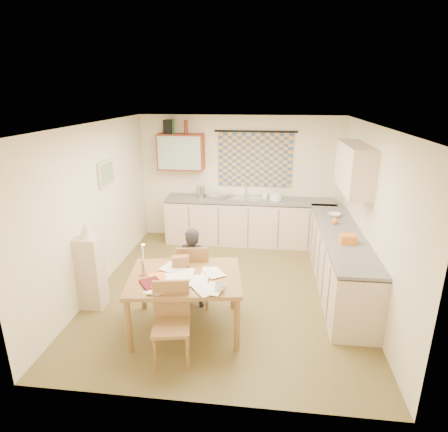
# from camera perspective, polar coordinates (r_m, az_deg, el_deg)

# --- Properties ---
(floor) EXTENTS (4.00, 4.50, 0.02)m
(floor) POSITION_cam_1_polar(r_m,az_deg,el_deg) (5.93, 0.51, -11.20)
(floor) COLOR brown
(floor) RESTS_ON ground
(ceiling) EXTENTS (4.00, 4.50, 0.02)m
(ceiling) POSITION_cam_1_polar(r_m,az_deg,el_deg) (5.17, 0.59, 13.84)
(ceiling) COLOR white
(ceiling) RESTS_ON floor
(wall_back) EXTENTS (4.00, 0.02, 2.50)m
(wall_back) POSITION_cam_1_polar(r_m,az_deg,el_deg) (7.59, 2.42, 5.69)
(wall_back) COLOR #F7EDC8
(wall_back) RESTS_ON floor
(wall_front) EXTENTS (4.00, 0.02, 2.50)m
(wall_front) POSITION_cam_1_polar(r_m,az_deg,el_deg) (3.37, -3.75, -11.44)
(wall_front) COLOR #F7EDC8
(wall_front) RESTS_ON floor
(wall_left) EXTENTS (0.02, 4.50, 2.50)m
(wall_left) POSITION_cam_1_polar(r_m,az_deg,el_deg) (5.97, -19.00, 1.13)
(wall_left) COLOR #F7EDC8
(wall_left) RESTS_ON floor
(wall_right) EXTENTS (0.02, 4.50, 2.50)m
(wall_right) POSITION_cam_1_polar(r_m,az_deg,el_deg) (5.58, 21.51, -0.34)
(wall_right) COLOR #F7EDC8
(wall_right) RESTS_ON floor
(window_blind) EXTENTS (1.45, 0.03, 1.05)m
(window_blind) POSITION_cam_1_polar(r_m,az_deg,el_deg) (7.46, 4.76, 8.54)
(window_blind) COLOR #38537B
(window_blind) RESTS_ON wall_back
(curtain_rod) EXTENTS (1.60, 0.04, 0.04)m
(curtain_rod) POSITION_cam_1_polar(r_m,az_deg,el_deg) (7.37, 4.87, 12.73)
(curtain_rod) COLOR black
(curtain_rod) RESTS_ON wall_back
(wall_cabinet) EXTENTS (0.90, 0.34, 0.70)m
(wall_cabinet) POSITION_cam_1_polar(r_m,az_deg,el_deg) (7.49, -6.57, 9.69)
(wall_cabinet) COLOR maroon
(wall_cabinet) RESTS_ON wall_back
(wall_cabinet_glass) EXTENTS (0.84, 0.02, 0.64)m
(wall_cabinet_glass) POSITION_cam_1_polar(r_m,az_deg,el_deg) (7.33, -6.87, 9.48)
(wall_cabinet_glass) COLOR #99B2A5
(wall_cabinet_glass) RESTS_ON wall_back
(upper_cabinet_right) EXTENTS (0.34, 1.30, 0.70)m
(upper_cabinet_right) POSITION_cam_1_polar(r_m,az_deg,el_deg) (5.92, 19.23, 6.95)
(upper_cabinet_right) COLOR #CFB297
(upper_cabinet_right) RESTS_ON wall_right
(framed_print) EXTENTS (0.04, 0.50, 0.40)m
(framed_print) POSITION_cam_1_polar(r_m,az_deg,el_deg) (6.20, -17.54, 6.19)
(framed_print) COLOR beige
(framed_print) RESTS_ON wall_left
(print_canvas) EXTENTS (0.01, 0.42, 0.32)m
(print_canvas) POSITION_cam_1_polar(r_m,az_deg,el_deg) (6.19, -17.33, 6.19)
(print_canvas) COLOR #B6B9A1
(print_canvas) RESTS_ON wall_left
(counter_back) EXTENTS (3.30, 0.62, 0.92)m
(counter_back) POSITION_cam_1_polar(r_m,az_deg,el_deg) (7.50, 3.81, -0.84)
(counter_back) COLOR #CFB297
(counter_back) RESTS_ON floor
(counter_right) EXTENTS (0.62, 2.95, 0.92)m
(counter_right) POSITION_cam_1_polar(r_m,az_deg,el_deg) (6.08, 17.10, -6.45)
(counter_right) COLOR #CFB297
(counter_right) RESTS_ON floor
(stove) EXTENTS (0.59, 0.59, 0.91)m
(stove) POSITION_cam_1_polar(r_m,az_deg,el_deg) (5.15, 19.07, -11.36)
(stove) COLOR white
(stove) RESTS_ON floor
(sink) EXTENTS (0.64, 0.57, 0.10)m
(sink) POSITION_cam_1_polar(r_m,az_deg,el_deg) (7.38, 3.50, 2.31)
(sink) COLOR silver
(sink) RESTS_ON counter_back
(tap) EXTENTS (0.03, 0.03, 0.28)m
(tap) POSITION_cam_1_polar(r_m,az_deg,el_deg) (7.50, 3.40, 4.02)
(tap) COLOR silver
(tap) RESTS_ON counter_back
(dish_rack) EXTENTS (0.43, 0.39, 0.06)m
(dish_rack) POSITION_cam_1_polar(r_m,az_deg,el_deg) (7.41, -0.91, 2.98)
(dish_rack) COLOR silver
(dish_rack) RESTS_ON counter_back
(kettle) EXTENTS (0.18, 0.18, 0.24)m
(kettle) POSITION_cam_1_polar(r_m,az_deg,el_deg) (7.44, -3.54, 3.73)
(kettle) COLOR silver
(kettle) RESTS_ON counter_back
(mixing_bowl) EXTENTS (0.30, 0.30, 0.16)m
(mixing_bowl) POSITION_cam_1_polar(r_m,az_deg,el_deg) (7.34, 7.90, 3.05)
(mixing_bowl) COLOR white
(mixing_bowl) RESTS_ON counter_back
(soap_bottle) EXTENTS (0.11, 0.11, 0.21)m
(soap_bottle) POSITION_cam_1_polar(r_m,az_deg,el_deg) (7.38, 6.18, 3.41)
(soap_bottle) COLOR white
(soap_bottle) RESTS_ON counter_back
(bowl) EXTENTS (0.36, 0.36, 0.05)m
(bowl) POSITION_cam_1_polar(r_m,az_deg,el_deg) (6.58, 16.45, 0.17)
(bowl) COLOR white
(bowl) RESTS_ON counter_right
(orange_bag) EXTENTS (0.23, 0.18, 0.12)m
(orange_bag) POSITION_cam_1_polar(r_m,az_deg,el_deg) (5.48, 18.37, -3.34)
(orange_bag) COLOR orange
(orange_bag) RESTS_ON counter_right
(fruit_orange) EXTENTS (0.10, 0.10, 0.10)m
(fruit_orange) POSITION_cam_1_polar(r_m,az_deg,el_deg) (6.20, 16.57, -0.74)
(fruit_orange) COLOR orange
(fruit_orange) RESTS_ON counter_right
(speaker) EXTENTS (0.17, 0.21, 0.26)m
(speaker) POSITION_cam_1_polar(r_m,az_deg,el_deg) (7.49, -8.42, 13.31)
(speaker) COLOR black
(speaker) RESTS_ON wall_cabinet
(bottle_green) EXTENTS (0.08, 0.08, 0.26)m
(bottle_green) POSITION_cam_1_polar(r_m,az_deg,el_deg) (7.47, -7.88, 13.32)
(bottle_green) COLOR #195926
(bottle_green) RESTS_ON wall_cabinet
(bottle_brown) EXTENTS (0.08, 0.08, 0.26)m
(bottle_brown) POSITION_cam_1_polar(r_m,az_deg,el_deg) (7.41, -5.83, 13.36)
(bottle_brown) COLOR maroon
(bottle_brown) RESTS_ON wall_cabinet
(dining_table) EXTENTS (1.51, 1.23, 0.75)m
(dining_table) POSITION_cam_1_polar(r_m,az_deg,el_deg) (4.91, -5.85, -12.91)
(dining_table) COLOR brown
(dining_table) RESTS_ON floor
(chair_far) EXTENTS (0.50, 0.50, 0.95)m
(chair_far) POSITION_cam_1_polar(r_m,az_deg,el_deg) (5.44, -4.65, -10.52)
(chair_far) COLOR brown
(chair_far) RESTS_ON floor
(chair_near) EXTENTS (0.48, 0.48, 0.92)m
(chair_near) POSITION_cam_1_polar(r_m,az_deg,el_deg) (4.48, -7.94, -17.90)
(chair_near) COLOR brown
(chair_near) RESTS_ON floor
(person) EXTENTS (0.47, 0.34, 1.18)m
(person) POSITION_cam_1_polar(r_m,az_deg,el_deg) (5.28, -4.77, -7.88)
(person) COLOR black
(person) RESTS_ON floor
(shelf_stand) EXTENTS (0.32, 0.30, 1.05)m
(shelf_stand) POSITION_cam_1_polar(r_m,az_deg,el_deg) (5.60, -19.57, -8.09)
(shelf_stand) COLOR #CFB297
(shelf_stand) RESTS_ON floor
(lampshade) EXTENTS (0.20, 0.20, 0.22)m
(lampshade) POSITION_cam_1_polar(r_m,az_deg,el_deg) (5.35, -20.29, -1.97)
(lampshade) COLOR beige
(lampshade) RESTS_ON shelf_stand
(letter_rack) EXTENTS (0.24, 0.16, 0.16)m
(letter_rack) POSITION_cam_1_polar(r_m,az_deg,el_deg) (4.91, -6.67, -6.96)
(letter_rack) COLOR brown
(letter_rack) RESTS_ON dining_table
(mug) EXTENTS (0.21, 0.21, 0.10)m
(mug) POSITION_cam_1_polar(r_m,az_deg,el_deg) (4.36, -0.62, -10.75)
(mug) COLOR white
(mug) RESTS_ON dining_table
(magazine) EXTENTS (0.50, 0.51, 0.03)m
(magazine) POSITION_cam_1_polar(r_m,az_deg,el_deg) (4.55, -12.32, -10.39)
(magazine) COLOR maroon
(magazine) RESTS_ON dining_table
(book) EXTENTS (0.36, 0.39, 0.02)m
(book) POSITION_cam_1_polar(r_m,az_deg,el_deg) (4.70, -11.36, -9.39)
(book) COLOR orange
(book) RESTS_ON dining_table
(orange_box) EXTENTS (0.13, 0.10, 0.04)m
(orange_box) POSITION_cam_1_polar(r_m,az_deg,el_deg) (4.49, -10.19, -10.57)
(orange_box) COLOR orange
(orange_box) RESTS_ON dining_table
(eyeglasses) EXTENTS (0.14, 0.08, 0.02)m
(eyeglasses) POSITION_cam_1_polar(r_m,az_deg,el_deg) (4.43, -3.99, -10.91)
(eyeglasses) COLOR black
(eyeglasses) RESTS_ON dining_table
(candle_holder) EXTENTS (0.07, 0.07, 0.18)m
(candle_holder) POSITION_cam_1_polar(r_m,az_deg,el_deg) (4.78, -12.17, -7.86)
(candle_holder) COLOR silver
(candle_holder) RESTS_ON dining_table
(candle) EXTENTS (0.03, 0.03, 0.22)m
(candle) POSITION_cam_1_polar(r_m,az_deg,el_deg) (4.73, -12.29, -5.49)
(candle) COLOR white
(candle) RESTS_ON dining_table
(candle_flame) EXTENTS (0.02, 0.02, 0.02)m
(candle_flame) POSITION_cam_1_polar(r_m,az_deg,el_deg) (4.64, -12.10, -4.33)
(candle_flame) COLOR #FFCC66
(candle_flame) RESTS_ON dining_table
(papers) EXTENTS (0.94, 0.93, 0.02)m
(papers) POSITION_cam_1_polar(r_m,az_deg,el_deg) (4.65, -6.07, -9.39)
(papers) COLOR white
(papers) RESTS_ON dining_table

